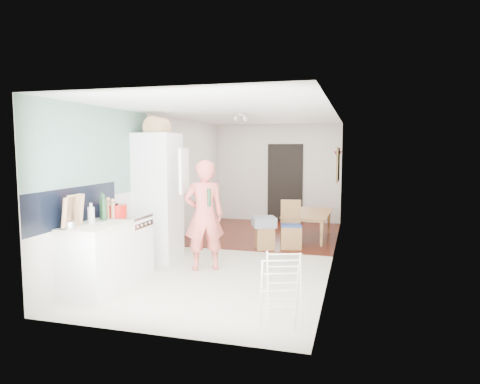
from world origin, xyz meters
The scene contains 32 objects.
room_shell centered at (0.00, 0.00, 1.25)m, with size 3.20×7.00×2.50m, color beige, non-canonical shape.
floor centered at (0.00, 0.00, 0.00)m, with size 3.20×7.00×0.01m, color beige.
wood_floor_overlay centered at (0.00, 1.85, 0.01)m, with size 3.20×3.30×0.01m, color #571E0D.
sage_wall_panel centered at (-1.59, -2.00, 1.85)m, with size 0.02×3.00×1.30m, color gray.
tile_splashback centered at (-1.59, -2.55, 1.15)m, with size 0.02×1.90×0.50m, color black.
doorway_recess centered at (0.20, 3.48, 1.00)m, with size 0.90×0.04×2.00m, color black.
base_cabinet centered at (-1.30, -2.55, 0.43)m, with size 0.60×0.90×0.86m, color white.
worktop centered at (-1.30, -2.55, 0.89)m, with size 0.62×0.92×0.06m, color #F0E3D0.
range_cooker centered at (-1.30, -1.80, 0.44)m, with size 0.60×0.60×0.88m, color white.
cooker_top centered at (-1.30, -1.80, 0.90)m, with size 0.60×0.60×0.04m, color #B3B3B5.
fridge_housing centered at (-1.27, -0.78, 1.07)m, with size 0.66×0.66×2.15m, color white.
fridge_door centered at (-0.66, -1.08, 1.55)m, with size 0.56×0.04×0.70m, color white.
fridge_interior centered at (-0.96, -0.78, 1.55)m, with size 0.02×0.52×0.66m, color white.
pinboard centered at (1.58, 1.90, 1.55)m, with size 0.03×0.90×0.70m, color tan.
pinboard_frame centered at (1.57, 1.90, 1.55)m, with size 0.01×0.94×0.74m, color #9E6E38.
wall_sconce centered at (1.54, 2.55, 1.75)m, with size 0.18×0.18×0.16m, color maroon.
person centered at (-0.31, -1.13, 1.02)m, with size 0.74×0.49×2.04m, color #E56157.
dining_table centered at (1.03, 1.59, 0.24)m, with size 1.36×0.76×0.48m, color #9E6E38.
dining_chair centered at (0.79, 0.62, 0.46)m, with size 0.38×0.38×0.91m, color #9E6E38, non-canonical shape.
stool centered at (0.33, 0.42, 0.22)m, with size 0.33×0.33×0.43m, color #9E6E38, non-canonical shape.
grey_drape centered at (0.31, 0.43, 0.52)m, with size 0.41×0.41×0.19m, color gray.
drying_rack centered at (1.22, -2.90, 0.38)m, with size 0.39×0.35×0.76m, color white, non-canonical shape.
bread_bin centered at (-1.23, -0.83, 2.25)m, with size 0.36×0.35×0.19m, color tan, non-canonical shape.
red_casserole centered at (-1.37, -1.90, 1.01)m, with size 0.29×0.29×0.17m, color red.
steel_pan centered at (-1.45, -2.87, 0.96)m, with size 0.18×0.18×0.09m, color #B3B3B5.
held_bottle centered at (-0.17, -1.29, 1.16)m, with size 0.06×0.06×0.27m, color #1E4224.
bottle_a centered at (-1.35, -2.26, 1.07)m, with size 0.07×0.07×0.30m, color #1E4224.
bottle_b centered at (-1.43, -2.18, 1.07)m, with size 0.07×0.07×0.30m, color #1E4224.
bottle_c centered at (-1.39, -2.49, 1.03)m, with size 0.09×0.09×0.22m, color beige.
pepper_mill_front centered at (-1.43, -2.02, 1.03)m, with size 0.06×0.06×0.23m, color tan.
pepper_mill_back centered at (-1.35, -2.03, 1.03)m, with size 0.06×0.06×0.22m, color tan.
chopping_boards centered at (-1.43, -2.81, 1.13)m, with size 0.04×0.31×0.42m, color tan, non-canonical shape.
Camera 1 is at (1.97, -7.33, 1.92)m, focal length 32.00 mm.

